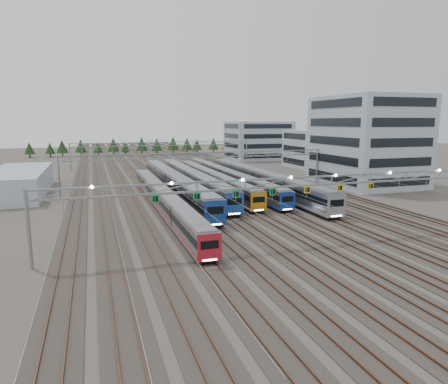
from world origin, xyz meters
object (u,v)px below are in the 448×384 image
object	(u,v)px
depot_bldg_south	(367,141)
depot_bldg_mid	(314,149)
train_a	(163,199)
gantry_near	(290,184)
gantry_far	(164,147)
train_c	(191,180)
west_shed	(19,182)
train_b	(173,183)
train_e	(226,177)
gantry_mid	(201,159)
train_d	(212,180)
depot_bldg_north	(258,141)
train_f	(260,180)

from	to	relation	value
depot_bldg_south	depot_bldg_mid	size ratio (longest dim) A/B	1.38
train_a	depot_bldg_south	xyz separation A→B (m)	(48.54, 12.18, 8.03)
gantry_near	depot_bldg_mid	size ratio (longest dim) A/B	3.52
gantry_far	depot_bldg_south	bearing A→B (deg)	-53.51
train_a	depot_bldg_mid	size ratio (longest dim) A/B	3.43
train_c	west_shed	world-z (taller)	west_shed
train_b	gantry_near	world-z (taller)	gantry_near
train_e	gantry_near	bearing A→B (deg)	-98.85
train_b	gantry_mid	size ratio (longest dim) A/B	1.01
train_b	train_a	bearing A→B (deg)	-108.03
train_b	train_c	world-z (taller)	train_b
train_e	gantry_far	bearing A→B (deg)	99.24
west_shed	train_b	bearing A→B (deg)	-18.94
train_c	train_d	distance (m)	4.51
gantry_mid	depot_bldg_mid	distance (m)	52.74
train_b	depot_bldg_north	xyz separation A→B (m)	(45.65, 64.22, 4.83)
train_a	depot_bldg_mid	bearing A→B (deg)	39.90
train_e	west_shed	xyz separation A→B (m)	(-42.62, 2.72, 0.43)
gantry_mid	gantry_far	world-z (taller)	same
gantry_near	depot_bldg_mid	world-z (taller)	depot_bldg_mid
gantry_near	train_a	bearing A→B (deg)	116.44
train_a	depot_bldg_south	bearing A→B (deg)	14.09
gantry_mid	gantry_far	distance (m)	45.00
train_f	depot_bldg_south	world-z (taller)	depot_bldg_south
train_b	train_c	bearing A→B (deg)	37.68
train_d	train_f	world-z (taller)	train_f
train_a	gantry_far	xyz separation A→B (m)	(11.25, 62.59, 4.48)
train_f	west_shed	world-z (taller)	west_shed
gantry_far	train_e	bearing A→B (deg)	-80.76
gantry_mid	gantry_near	bearing A→B (deg)	-90.07
train_b	train_d	size ratio (longest dim) A/B	1.11
train_c	west_shed	size ratio (longest dim) A/B	1.80
gantry_far	train_c	bearing A→B (deg)	-92.84
train_b	train_c	distance (m)	5.69
train_d	west_shed	world-z (taller)	west_shed
train_e	depot_bldg_mid	world-z (taller)	depot_bldg_mid
train_c	train_d	world-z (taller)	train_c
train_c	train_a	bearing A→B (deg)	-117.49
train_b	gantry_far	distance (m)	49.40
train_e	gantry_mid	bearing A→B (deg)	-152.52
train_c	depot_bldg_mid	xyz separation A→B (m)	(46.44, 29.07, 3.57)
depot_bldg_mid	train_f	bearing A→B (deg)	-134.01
train_f	depot_bldg_mid	distance (m)	47.54
train_b	depot_bldg_mid	size ratio (longest dim) A/B	3.57
depot_bldg_mid	gantry_far	bearing A→B (deg)	159.84
gantry_mid	train_d	bearing A→B (deg)	-4.96
train_e	depot_bldg_north	world-z (taller)	depot_bldg_north
gantry_mid	depot_bldg_south	bearing A→B (deg)	-8.25
train_c	gantry_mid	world-z (taller)	gantry_mid
train_d	train_f	bearing A→B (deg)	-29.66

